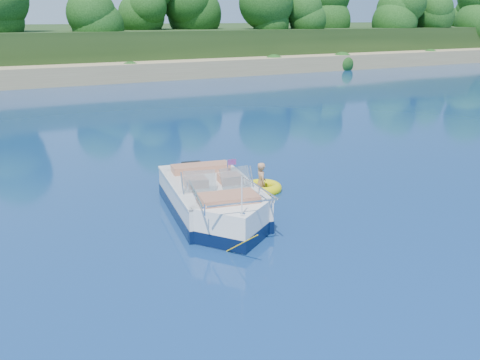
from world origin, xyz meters
The scene contains 5 objects.
ground centered at (0.00, 0.00, 0.00)m, with size 160.00×160.00×0.00m, color #0B284E.
treeline centered at (0.04, 41.01, 5.55)m, with size 150.00×7.12×8.19m.
motorboat centered at (0.44, 3.06, 0.40)m, with size 2.87×6.08×2.04m.
tow_tube centered at (2.77, 4.42, 0.08)m, with size 1.35×1.35×0.32m.
boy centered at (2.70, 4.43, 0.00)m, with size 0.50×0.33×1.36m, color tan.
Camera 1 is at (-5.46, -9.25, 5.22)m, focal length 40.00 mm.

